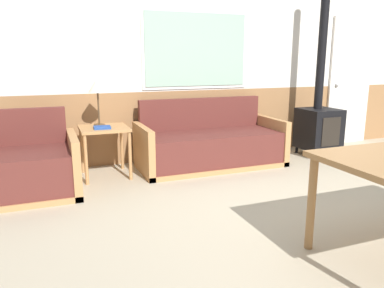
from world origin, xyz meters
name	(u,v)px	position (x,y,z in m)	size (l,w,h in m)	color
ground_plane	(329,228)	(0.00, 0.00, 0.00)	(16.00, 16.00, 0.00)	#B2A58C
wall_back	(205,61)	(-0.01, 2.63, 1.36)	(7.20, 0.09, 2.70)	#996B42
couch	(211,146)	(-0.15, 2.08, 0.27)	(1.89, 0.80, 0.86)	#B27F4C
armchair	(31,169)	(-2.31, 1.77, 0.27)	(0.93, 0.85, 0.86)	#B27F4C
side_table	(104,135)	(-1.51, 2.13, 0.50)	(0.55, 0.55, 0.60)	#B27F4C
table_lamp	(97,88)	(-1.54, 2.22, 1.05)	(0.22, 0.22, 0.56)	#4C3823
book_stack	(102,127)	(-1.54, 2.04, 0.61)	(0.20, 0.17, 0.03)	#234799
wood_stove	(319,117)	(1.55, 2.05, 0.56)	(0.51, 0.52, 2.48)	black
entry_door	(350,82)	(2.56, 2.57, 1.01)	(0.82, 0.09, 2.03)	silver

